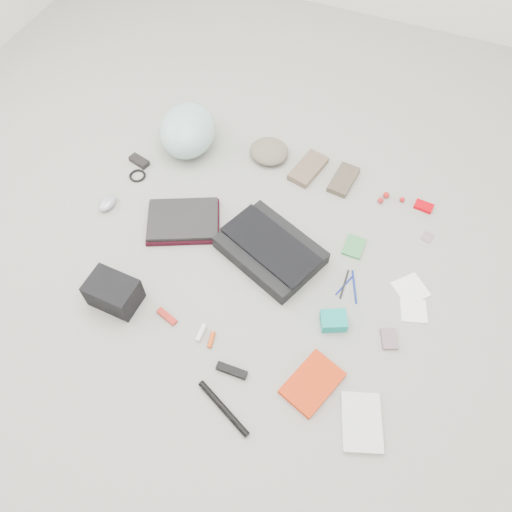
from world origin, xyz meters
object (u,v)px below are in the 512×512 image
at_px(laptop, 183,219).
at_px(book_red, 312,383).
at_px(messenger_bag, 270,250).
at_px(accordion_wallet, 334,321).
at_px(bike_helmet, 188,130).
at_px(camera_bag, 114,293).

relative_size(laptop, book_red, 1.39).
relative_size(messenger_bag, accordion_wallet, 4.12).
distance_m(bike_helmet, book_red, 1.36).
bearing_deg(laptop, messenger_bag, -25.66).
relative_size(bike_helmet, accordion_wallet, 3.38).
xyz_separation_m(messenger_bag, laptop, (-0.43, 0.01, -0.00)).
bearing_deg(bike_helmet, camera_bag, -97.22).
height_order(book_red, accordion_wallet, accordion_wallet).
height_order(laptop, book_red, laptop).
height_order(laptop, bike_helmet, bike_helmet).
distance_m(messenger_bag, bike_helmet, 0.78).
bearing_deg(camera_bag, book_red, 0.54).
bearing_deg(book_red, camera_bag, -162.01).
bearing_deg(bike_helmet, messenger_bag, -51.24).
xyz_separation_m(laptop, bike_helmet, (-0.20, 0.46, 0.07)).
distance_m(camera_bag, book_red, 0.86).
height_order(bike_helmet, camera_bag, bike_helmet).
height_order(laptop, camera_bag, camera_bag).
height_order(messenger_bag, accordion_wallet, messenger_bag).
height_order(messenger_bag, laptop, messenger_bag).
bearing_deg(camera_bag, bike_helmet, 99.95).
height_order(messenger_bag, book_red, messenger_bag).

